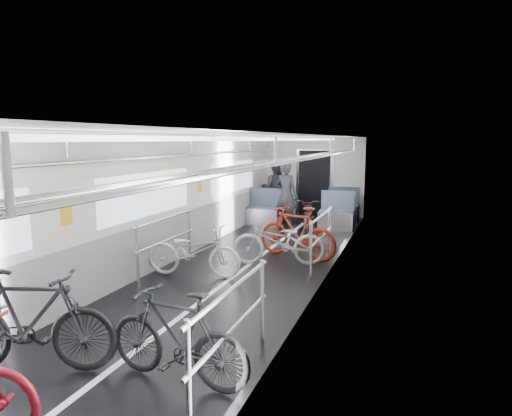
{
  "coord_description": "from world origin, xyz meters",
  "views": [
    {
      "loc": [
        2.82,
        -6.8,
        2.33
      ],
      "look_at": [
        0.0,
        1.43,
        1.02
      ],
      "focal_mm": 32.0,
      "sensor_mm": 36.0,
      "label": 1
    }
  ],
  "objects_px": {
    "bike_right_mid": "(278,241)",
    "person_seated": "(275,190)",
    "person_standing": "(286,195)",
    "bike_right_far": "(297,232)",
    "bike_aisle": "(309,214)",
    "bike_left_mid": "(30,320)",
    "bike_left_far": "(194,251)",
    "bike_right_near": "(177,336)"
  },
  "relations": [
    {
      "from": "bike_right_mid",
      "to": "bike_aisle",
      "type": "distance_m",
      "value": 3.58
    },
    {
      "from": "bike_left_far",
      "to": "bike_right_far",
      "type": "relative_size",
      "value": 0.96
    },
    {
      "from": "bike_left_far",
      "to": "person_standing",
      "type": "relative_size",
      "value": 0.95
    },
    {
      "from": "bike_right_mid",
      "to": "bike_left_mid",
      "type": "bearing_deg",
      "value": -30.46
    },
    {
      "from": "bike_left_mid",
      "to": "bike_right_mid",
      "type": "distance_m",
      "value": 4.8
    },
    {
      "from": "person_seated",
      "to": "bike_right_mid",
      "type": "bearing_deg",
      "value": 99.48
    },
    {
      "from": "bike_right_far",
      "to": "person_seated",
      "type": "relative_size",
      "value": 0.98
    },
    {
      "from": "bike_right_mid",
      "to": "bike_right_far",
      "type": "relative_size",
      "value": 0.99
    },
    {
      "from": "bike_right_near",
      "to": "bike_right_far",
      "type": "xyz_separation_m",
      "value": [
        -0.05,
        4.96,
        0.05
      ]
    },
    {
      "from": "bike_right_near",
      "to": "bike_aisle",
      "type": "distance_m",
      "value": 7.95
    },
    {
      "from": "bike_left_mid",
      "to": "bike_right_near",
      "type": "distance_m",
      "value": 1.54
    },
    {
      "from": "person_standing",
      "to": "person_seated",
      "type": "xyz_separation_m",
      "value": [
        -0.62,
        1.09,
        0.0
      ]
    },
    {
      "from": "bike_left_far",
      "to": "bike_right_far",
      "type": "distance_m",
      "value": 2.24
    },
    {
      "from": "bike_right_far",
      "to": "person_standing",
      "type": "xyz_separation_m",
      "value": [
        -1.03,
        2.98,
        0.36
      ]
    },
    {
      "from": "bike_left_mid",
      "to": "bike_right_mid",
      "type": "height_order",
      "value": "bike_left_mid"
    },
    {
      "from": "bike_right_near",
      "to": "bike_aisle",
      "type": "relative_size",
      "value": 1.0
    },
    {
      "from": "bike_aisle",
      "to": "person_seated",
      "type": "xyz_separation_m",
      "value": [
        -1.24,
        1.09,
        0.47
      ]
    },
    {
      "from": "bike_left_far",
      "to": "bike_right_near",
      "type": "xyz_separation_m",
      "value": [
        1.42,
        -3.19,
        0.03
      ]
    },
    {
      "from": "bike_aisle",
      "to": "person_standing",
      "type": "height_order",
      "value": "person_standing"
    },
    {
      "from": "person_seated",
      "to": "bike_left_far",
      "type": "bearing_deg",
      "value": 85.0
    },
    {
      "from": "bike_right_far",
      "to": "bike_aisle",
      "type": "bearing_deg",
      "value": -154.56
    },
    {
      "from": "bike_left_mid",
      "to": "bike_right_mid",
      "type": "bearing_deg",
      "value": -32.11
    },
    {
      "from": "bike_left_far",
      "to": "person_seated",
      "type": "bearing_deg",
      "value": -2.85
    },
    {
      "from": "bike_left_mid",
      "to": "bike_left_far",
      "type": "bearing_deg",
      "value": -18.42
    },
    {
      "from": "bike_right_far",
      "to": "bike_aisle",
      "type": "relative_size",
      "value": 1.11
    },
    {
      "from": "bike_left_far",
      "to": "bike_aisle",
      "type": "distance_m",
      "value": 4.85
    },
    {
      "from": "bike_right_near",
      "to": "bike_aisle",
      "type": "xyz_separation_m",
      "value": [
        -0.46,
        7.94,
        -0.06
      ]
    },
    {
      "from": "bike_left_mid",
      "to": "person_seated",
      "type": "height_order",
      "value": "person_seated"
    },
    {
      "from": "bike_left_mid",
      "to": "bike_right_far",
      "type": "bearing_deg",
      "value": -32.53
    },
    {
      "from": "bike_right_near",
      "to": "bike_right_mid",
      "type": "height_order",
      "value": "bike_right_near"
    },
    {
      "from": "bike_left_far",
      "to": "bike_aisle",
      "type": "xyz_separation_m",
      "value": [
        0.97,
        4.75,
        -0.03
      ]
    },
    {
      "from": "bike_right_near",
      "to": "bike_right_far",
      "type": "height_order",
      "value": "bike_right_far"
    },
    {
      "from": "bike_right_mid",
      "to": "person_seated",
      "type": "height_order",
      "value": "person_seated"
    },
    {
      "from": "bike_left_far",
      "to": "bike_right_far",
      "type": "bearing_deg",
      "value": -43.35
    },
    {
      "from": "bike_right_far",
      "to": "bike_right_mid",
      "type": "bearing_deg",
      "value": -1.24
    },
    {
      "from": "person_standing",
      "to": "bike_right_mid",
      "type": "bearing_deg",
      "value": 119.54
    },
    {
      "from": "bike_aisle",
      "to": "person_seated",
      "type": "bearing_deg",
      "value": 131.64
    },
    {
      "from": "bike_right_mid",
      "to": "person_seated",
      "type": "xyz_separation_m",
      "value": [
        -1.44,
        4.67,
        0.43
      ]
    },
    {
      "from": "bike_aisle",
      "to": "bike_right_mid",
      "type": "bearing_deg",
      "value": -93.73
    },
    {
      "from": "bike_aisle",
      "to": "person_standing",
      "type": "xyz_separation_m",
      "value": [
        -0.62,
        0.0,
        0.47
      ]
    },
    {
      "from": "person_seated",
      "to": "person_standing",
      "type": "bearing_deg",
      "value": 111.99
    },
    {
      "from": "bike_right_near",
      "to": "person_seated",
      "type": "bearing_deg",
      "value": -163.11
    }
  ]
}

